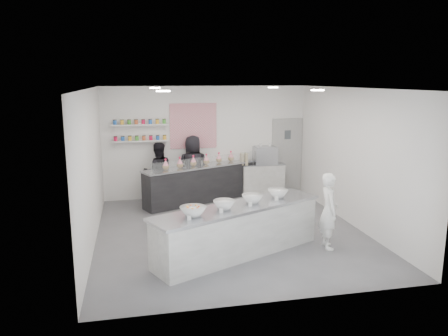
{
  "coord_description": "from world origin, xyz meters",
  "views": [
    {
      "loc": [
        -1.93,
        -8.56,
        3.18
      ],
      "look_at": [
        -0.05,
        0.4,
        1.31
      ],
      "focal_mm": 35.0,
      "sensor_mm": 36.0,
      "label": 1
    }
  ],
  "objects_px": {
    "espresso_machine": "(265,155)",
    "staff_left": "(158,172)",
    "espresso_ledge": "(263,179)",
    "back_bar": "(200,184)",
    "staff_right": "(193,168)",
    "woman_prep": "(329,211)",
    "prep_counter": "(238,230)"
  },
  "relations": [
    {
      "from": "staff_left",
      "to": "staff_right",
      "type": "relative_size",
      "value": 0.91
    },
    {
      "from": "staff_left",
      "to": "espresso_ledge",
      "type": "bearing_deg",
      "value": -179.89
    },
    {
      "from": "espresso_ledge",
      "to": "espresso_machine",
      "type": "height_order",
      "value": "espresso_machine"
    },
    {
      "from": "back_bar",
      "to": "espresso_machine",
      "type": "bearing_deg",
      "value": -13.81
    },
    {
      "from": "prep_counter",
      "to": "espresso_ledge",
      "type": "bearing_deg",
      "value": 42.33
    },
    {
      "from": "espresso_machine",
      "to": "woman_prep",
      "type": "distance_m",
      "value": 4.01
    },
    {
      "from": "woman_prep",
      "to": "staff_left",
      "type": "distance_m",
      "value": 4.91
    },
    {
      "from": "espresso_ledge",
      "to": "staff_right",
      "type": "height_order",
      "value": "staff_right"
    },
    {
      "from": "staff_left",
      "to": "back_bar",
      "type": "bearing_deg",
      "value": 165.36
    },
    {
      "from": "espresso_machine",
      "to": "staff_left",
      "type": "distance_m",
      "value": 2.95
    },
    {
      "from": "back_bar",
      "to": "espresso_machine",
      "type": "relative_size",
      "value": 5.11
    },
    {
      "from": "back_bar",
      "to": "woman_prep",
      "type": "bearing_deg",
      "value": -86.39
    },
    {
      "from": "espresso_machine",
      "to": "staff_left",
      "type": "bearing_deg",
      "value": -178.47
    },
    {
      "from": "staff_left",
      "to": "prep_counter",
      "type": "bearing_deg",
      "value": 105.83
    },
    {
      "from": "espresso_ledge",
      "to": "staff_right",
      "type": "relative_size",
      "value": 0.68
    },
    {
      "from": "espresso_machine",
      "to": "staff_left",
      "type": "height_order",
      "value": "staff_left"
    },
    {
      "from": "prep_counter",
      "to": "espresso_machine",
      "type": "bearing_deg",
      "value": 41.73
    },
    {
      "from": "espresso_machine",
      "to": "staff_right",
      "type": "relative_size",
      "value": 0.35
    },
    {
      "from": "espresso_ledge",
      "to": "espresso_machine",
      "type": "relative_size",
      "value": 1.93
    },
    {
      "from": "espresso_ledge",
      "to": "espresso_machine",
      "type": "bearing_deg",
      "value": 0.0
    },
    {
      "from": "prep_counter",
      "to": "staff_left",
      "type": "xyz_separation_m",
      "value": [
        -1.21,
        3.89,
        0.32
      ]
    },
    {
      "from": "back_bar",
      "to": "staff_left",
      "type": "bearing_deg",
      "value": 142.99
    },
    {
      "from": "espresso_machine",
      "to": "staff_right",
      "type": "xyz_separation_m",
      "value": [
        -2.0,
        -0.08,
        -0.25
      ]
    },
    {
      "from": "back_bar",
      "to": "woman_prep",
      "type": "height_order",
      "value": "woman_prep"
    },
    {
      "from": "staff_left",
      "to": "woman_prep",
      "type": "bearing_deg",
      "value": 125.73
    },
    {
      "from": "espresso_ledge",
      "to": "prep_counter",
      "type": "bearing_deg",
      "value": -112.78
    },
    {
      "from": "espresso_machine",
      "to": "woman_prep",
      "type": "relative_size",
      "value": 0.42
    },
    {
      "from": "prep_counter",
      "to": "staff_right",
      "type": "relative_size",
      "value": 1.97
    },
    {
      "from": "back_bar",
      "to": "espresso_ledge",
      "type": "relative_size",
      "value": 2.65
    },
    {
      "from": "espresso_machine",
      "to": "woman_prep",
      "type": "bearing_deg",
      "value": -89.43
    },
    {
      "from": "prep_counter",
      "to": "woman_prep",
      "type": "height_order",
      "value": "woman_prep"
    },
    {
      "from": "espresso_ledge",
      "to": "staff_left",
      "type": "relative_size",
      "value": 0.75
    }
  ]
}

